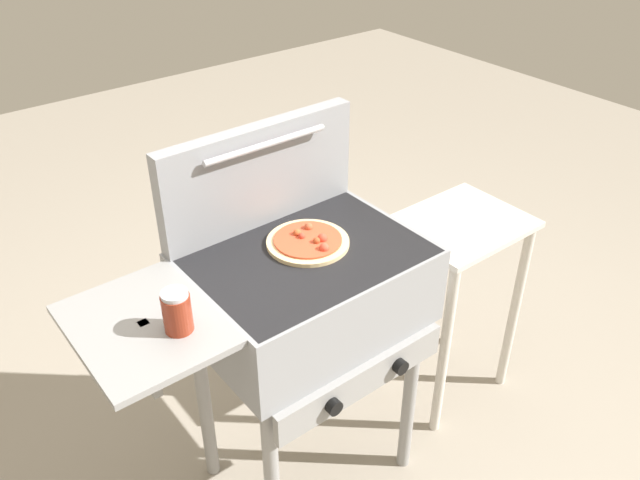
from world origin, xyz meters
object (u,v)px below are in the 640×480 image
grill (303,296)px  sauce_jar (177,311)px  prep_table (454,273)px  pizza_pepperoni (308,241)px

grill → sauce_jar: size_ratio=8.94×
sauce_jar → prep_table: size_ratio=0.14×
pizza_pepperoni → sauce_jar: 0.47m
pizza_pepperoni → sauce_jar: size_ratio=2.16×
grill → sauce_jar: bearing=-170.3°
prep_table → pizza_pepperoni: bearing=177.5°
pizza_pepperoni → sauce_jar: (-0.45, -0.10, 0.04)m
grill → pizza_pepperoni: 0.16m
pizza_pepperoni → grill: bearing=-144.4°
pizza_pepperoni → prep_table: (0.63, -0.03, -0.37)m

